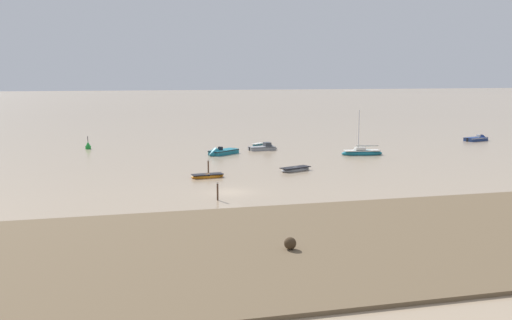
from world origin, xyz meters
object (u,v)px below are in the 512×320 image
object	(u,v)px
sailboat_moored_1	(362,153)
channel_buoy	(88,146)
rowboat_moored_0	(258,144)
motorboat_moored_0	(220,153)
mooring_post_left	(208,167)
motorboat_moored_2	(266,148)
motorboat_moored_1	(479,139)
rowboat_moored_1	(295,169)
mooring_post_near	(218,192)
rowboat_moored_2	(208,176)

from	to	relation	value
sailboat_moored_1	channel_buoy	bearing A→B (deg)	-14.93
channel_buoy	rowboat_moored_0	bearing A→B (deg)	-4.05
motorboat_moored_0	mooring_post_left	world-z (taller)	mooring_post_left
rowboat_moored_0	motorboat_moored_2	world-z (taller)	motorboat_moored_2
motorboat_moored_1	motorboat_moored_2	xyz separation A→B (m)	(-42.21, -3.06, 0.03)
motorboat_moored_0	motorboat_moored_2	distance (m)	9.26
rowboat_moored_0	motorboat_moored_2	bearing A→B (deg)	-133.91
rowboat_moored_1	mooring_post_near	distance (m)	19.51
motorboat_moored_0	motorboat_moored_1	xyz separation A→B (m)	(50.62, 6.95, -0.02)
rowboat_moored_2	mooring_post_near	bearing A→B (deg)	-102.45
sailboat_moored_1	motorboat_moored_0	bearing A→B (deg)	-5.61
rowboat_moored_1	mooring_post_left	size ratio (longest dim) A/B	2.51
rowboat_moored_1	rowboat_moored_2	world-z (taller)	rowboat_moored_1
rowboat_moored_2	channel_buoy	xyz separation A→B (m)	(-14.87, 31.46, 0.29)
rowboat_moored_0	mooring_post_left	size ratio (longest dim) A/B	1.52
rowboat_moored_0	sailboat_moored_1	world-z (taller)	sailboat_moored_1
motorboat_moored_0	mooring_post_near	bearing A→B (deg)	42.01
rowboat_moored_2	mooring_post_left	size ratio (longest dim) A/B	2.23
rowboat_moored_2	mooring_post_left	world-z (taller)	mooring_post_left
motorboat_moored_0	rowboat_moored_2	bearing A→B (deg)	38.06
rowboat_moored_1	sailboat_moored_1	size ratio (longest dim) A/B	0.65
rowboat_moored_0	motorboat_moored_1	bearing A→B (deg)	-45.90
channel_buoy	mooring_post_left	bearing A→B (deg)	-61.64
rowboat_moored_1	sailboat_moored_1	world-z (taller)	sailboat_moored_1
rowboat_moored_1	mooring_post_near	bearing A→B (deg)	26.31
sailboat_moored_1	mooring_post_near	distance (m)	38.06
motorboat_moored_2	sailboat_moored_1	bearing A→B (deg)	-41.48
mooring_post_left	rowboat_moored_0	bearing A→B (deg)	63.52
rowboat_moored_0	rowboat_moored_2	size ratio (longest dim) A/B	0.68
motorboat_moored_1	sailboat_moored_1	distance (m)	31.78
motorboat_moored_0	rowboat_moored_1	world-z (taller)	motorboat_moored_0
sailboat_moored_1	rowboat_moored_2	size ratio (longest dim) A/B	1.72
rowboat_moored_0	rowboat_moored_2	xyz separation A→B (m)	(-13.82, -29.43, 0.05)
channel_buoy	mooring_post_near	bearing A→B (deg)	-72.64
motorboat_moored_0	rowboat_moored_0	xyz separation A→B (m)	(8.72, 10.42, -0.15)
rowboat_moored_1	mooring_post_left	xyz separation A→B (m)	(-11.19, 0.80, 0.61)
rowboat_moored_1	mooring_post_near	size ratio (longest dim) A/B	2.39
rowboat_moored_1	motorboat_moored_2	bearing A→B (deg)	-117.18
motorboat_moored_1	sailboat_moored_1	world-z (taller)	sailboat_moored_1
mooring_post_near	mooring_post_left	xyz separation A→B (m)	(1.67, 15.46, -0.04)
motorboat_moored_2	mooring_post_near	size ratio (longest dim) A/B	2.57
sailboat_moored_1	rowboat_moored_2	xyz separation A→B (m)	(-26.39, -13.72, -0.14)
sailboat_moored_1	channel_buoy	world-z (taller)	sailboat_moored_1
motorboat_moored_1	channel_buoy	distance (m)	70.81
rowboat_moored_1	motorboat_moored_2	xyz separation A→B (m)	(1.74, 20.85, 0.09)
motorboat_moored_1	sailboat_moored_1	bearing A→B (deg)	-172.53
motorboat_moored_0	channel_buoy	distance (m)	23.54
motorboat_moored_2	mooring_post_near	bearing A→B (deg)	-118.38
motorboat_moored_1	channel_buoy	xyz separation A→B (m)	(-70.59, 5.51, 0.21)
sailboat_moored_1	channel_buoy	size ratio (longest dim) A/B	3.14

